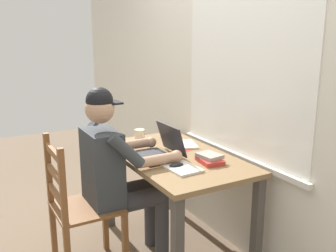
% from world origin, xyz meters
% --- Properties ---
extents(ground_plane, '(8.00, 8.00, 0.00)m').
position_xyz_m(ground_plane, '(0.00, 0.00, 0.00)').
color(ground_plane, brown).
extents(back_wall, '(6.00, 0.08, 2.60)m').
position_xyz_m(back_wall, '(0.00, 0.43, 1.30)').
color(back_wall, silver).
rests_on(back_wall, ground).
extents(desk, '(1.21, 0.71, 0.74)m').
position_xyz_m(desk, '(0.00, 0.00, 0.63)').
color(desk, olive).
rests_on(desk, ground).
extents(seated_person, '(0.50, 0.60, 1.26)m').
position_xyz_m(seated_person, '(-0.04, -0.43, 0.70)').
color(seated_person, '#33383D').
rests_on(seated_person, ground).
extents(wooden_chair, '(0.42, 0.42, 0.96)m').
position_xyz_m(wooden_chair, '(-0.04, -0.71, 0.48)').
color(wooden_chair, brown).
rests_on(wooden_chair, ground).
extents(laptop, '(0.33, 0.30, 0.23)m').
position_xyz_m(laptop, '(-0.03, -0.11, 0.79)').
color(laptop, '#232328').
rests_on(laptop, desk).
extents(computer_mouse, '(0.06, 0.10, 0.03)m').
position_xyz_m(computer_mouse, '(0.23, -0.12, 0.76)').
color(computer_mouse, black).
rests_on(computer_mouse, desk).
extents(coffee_mug_white, '(0.12, 0.08, 0.10)m').
position_xyz_m(coffee_mug_white, '(-0.43, -0.07, 0.79)').
color(coffee_mug_white, beige).
rests_on(coffee_mug_white, desk).
extents(coffee_mug_dark, '(0.12, 0.08, 0.09)m').
position_xyz_m(coffee_mug_dark, '(-0.35, 0.14, 0.79)').
color(coffee_mug_dark, '#38281E').
rests_on(coffee_mug_dark, desk).
extents(book_stack_main, '(0.21, 0.16, 0.06)m').
position_xyz_m(book_stack_main, '(0.25, 0.13, 0.76)').
color(book_stack_main, '#BC332D').
rests_on(book_stack_main, desk).
extents(paper_pile_near_laptop, '(0.25, 0.20, 0.01)m').
position_xyz_m(paper_pile_near_laptop, '(0.28, -0.11, 0.75)').
color(paper_pile_near_laptop, silver).
rests_on(paper_pile_near_laptop, desk).
extents(paper_pile_back_corner, '(0.27, 0.23, 0.02)m').
position_xyz_m(paper_pile_back_corner, '(-0.17, 0.19, 0.75)').
color(paper_pile_back_corner, white).
rests_on(paper_pile_back_corner, desk).
extents(landscape_photo_print, '(0.15, 0.12, 0.00)m').
position_xyz_m(landscape_photo_print, '(-0.09, 0.12, 0.74)').
color(landscape_photo_print, '#C63D33').
rests_on(landscape_photo_print, desk).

